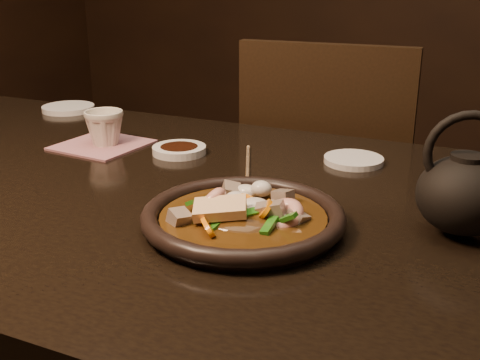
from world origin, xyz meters
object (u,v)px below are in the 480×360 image
at_px(chair, 331,198).
at_px(tea_cup, 104,127).
at_px(plate, 243,218).
at_px(table, 138,221).
at_px(teapot, 465,191).

xyz_separation_m(chair, tea_cup, (-0.35, -0.50, 0.28)).
distance_m(plate, tea_cup, 0.51).
bearing_deg(chair, plate, 92.74).
height_order(plate, tea_cup, tea_cup).
relative_size(table, tea_cup, 19.59).
distance_m(table, plate, 0.29).
distance_m(chair, teapot, 0.81).
bearing_deg(table, teapot, 0.79).
distance_m(table, teapot, 0.56).
bearing_deg(plate, teapot, 20.93).
bearing_deg(tea_cup, table, -40.70).
height_order(table, teapot, teapot).
bearing_deg(table, plate, -21.82).
relative_size(chair, tea_cup, 11.52).
height_order(chair, tea_cup, chair).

